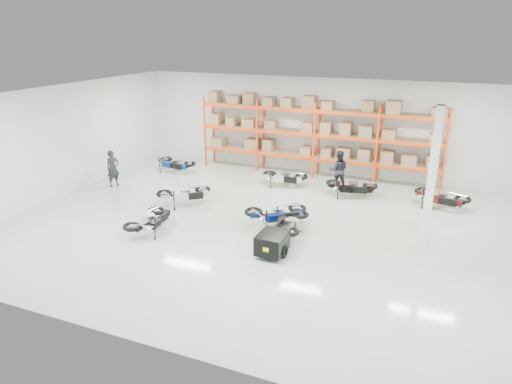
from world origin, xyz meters
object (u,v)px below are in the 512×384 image
at_px(moto_back_a, 174,161).
at_px(moto_back_d, 441,194).
at_px(moto_silver_left, 185,191).
at_px(person_left, 113,169).
at_px(moto_blue_centre, 277,210).
at_px(person_back, 338,170).
at_px(moto_touring_right, 289,220).
at_px(trailer, 272,243).
at_px(moto_black_far_left, 150,217).
at_px(moto_back_b, 284,175).
at_px(moto_back_c, 352,184).

height_order(moto_back_a, moto_back_d, moto_back_a).
height_order(moto_silver_left, person_left, person_left).
xyz_separation_m(moto_back_d, person_left, (-13.40, -2.64, 0.25)).
relative_size(moto_back_d, person_left, 1.13).
relative_size(moto_blue_centre, person_back, 1.13).
relative_size(moto_blue_centre, moto_silver_left, 1.04).
distance_m(moto_touring_right, trailer, 1.60).
bearing_deg(moto_black_far_left, moto_touring_right, -162.92).
bearing_deg(person_back, moto_blue_centre, 63.32).
distance_m(moto_black_far_left, moto_touring_right, 4.72).
xyz_separation_m(moto_blue_centre, moto_back_a, (-6.78, 4.15, -0.03)).
xyz_separation_m(moto_silver_left, moto_touring_right, (4.70, -1.16, -0.01)).
bearing_deg(moto_back_a, moto_black_far_left, -144.30).
bearing_deg(moto_silver_left, moto_back_d, -111.72).
bearing_deg(person_back, trailer, 72.62).
bearing_deg(person_left, trailer, -88.40).
height_order(moto_back_b, person_left, person_left).
xyz_separation_m(moto_back_b, person_back, (2.27, 0.52, 0.33)).
height_order(moto_touring_right, moto_back_c, moto_back_c).
xyz_separation_m(trailer, moto_back_c, (1.21, 6.14, 0.13)).
relative_size(trailer, person_left, 1.07).
bearing_deg(moto_touring_right, moto_back_d, 39.92).
distance_m(moto_back_a, person_back, 7.91).
height_order(moto_back_d, person_back, person_back).
distance_m(moto_blue_centre, trailer, 2.30).
bearing_deg(moto_touring_right, moto_black_far_left, -165.75).
xyz_separation_m(moto_silver_left, moto_back_d, (9.35, 3.41, -0.01)).
xyz_separation_m(moto_back_d, person_back, (-4.17, 0.73, 0.30)).
xyz_separation_m(moto_silver_left, moto_black_far_left, (0.23, -2.69, -0.02)).
bearing_deg(moto_back_b, trailer, -169.76).
bearing_deg(person_back, person_left, 6.62).
bearing_deg(moto_blue_centre, moto_silver_left, 46.97).
bearing_deg(trailer, moto_back_c, 80.57).
distance_m(moto_black_far_left, moto_back_a, 6.94).
distance_m(trailer, person_back, 6.93).
height_order(moto_back_a, person_back, person_back).
xyz_separation_m(moto_back_c, person_back, (-0.74, 0.76, 0.30)).
bearing_deg(person_left, moto_silver_left, -77.19).
xyz_separation_m(person_left, person_back, (9.22, 3.37, 0.05)).
bearing_deg(person_back, moto_back_c, 120.74).
relative_size(moto_blue_centre, person_left, 1.19).
bearing_deg(moto_back_d, person_left, 116.00).
relative_size(moto_silver_left, trailer, 1.07).
bearing_deg(moto_black_far_left, trailer, 177.30).
xyz_separation_m(trailer, moto_back_a, (-7.41, 6.36, 0.14)).
relative_size(moto_back_a, person_back, 1.07).
relative_size(moto_silver_left, person_back, 1.08).
xyz_separation_m(moto_silver_left, trailer, (4.70, -2.76, -0.14)).
distance_m(trailer, moto_back_a, 9.77).
height_order(moto_silver_left, moto_back_a, moto_silver_left).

